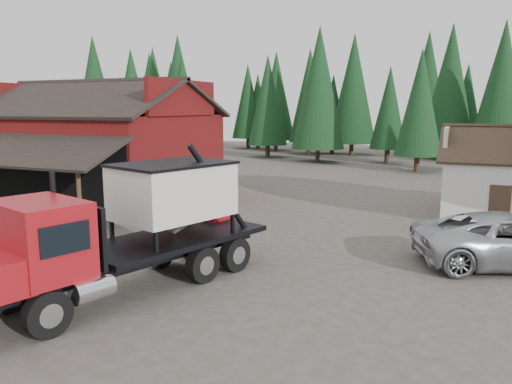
% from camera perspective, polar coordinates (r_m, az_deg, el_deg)
% --- Properties ---
extents(ground, '(120.00, 120.00, 0.00)m').
position_cam_1_polar(ground, '(18.64, -10.83, -7.53)').
color(ground, '#453F36').
rests_on(ground, ground).
extents(red_barn, '(12.80, 13.63, 7.18)m').
position_cam_1_polar(red_barn, '(32.52, -17.39, 4.32)').
color(red_barn, maroon).
rests_on(red_barn, ground).
extents(conifer_backdrop, '(76.00, 16.00, 16.00)m').
position_cam_1_polar(conifer_backdrop, '(57.85, 13.07, 3.96)').
color(conifer_backdrop, black).
rests_on(conifer_backdrop, ground).
extents(near_pine_a, '(4.40, 4.40, 11.40)m').
position_cam_1_polar(near_pine_a, '(53.42, -13.96, 10.34)').
color(near_pine_a, '#382619').
rests_on(near_pine_a, ground).
extents(near_pine_b, '(3.96, 3.96, 10.40)m').
position_cam_1_polar(near_pine_b, '(44.90, 18.23, 9.70)').
color(near_pine_b, '#382619').
rests_on(near_pine_b, ground).
extents(near_pine_d, '(5.28, 5.28, 13.40)m').
position_cam_1_polar(near_pine_d, '(50.74, 7.20, 11.73)').
color(near_pine_d, '#382619').
rests_on(near_pine_d, ground).
extents(feed_truck, '(5.37, 9.90, 4.33)m').
position_cam_1_polar(feed_truck, '(15.22, -14.16, -3.65)').
color(feed_truck, black).
rests_on(feed_truck, ground).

